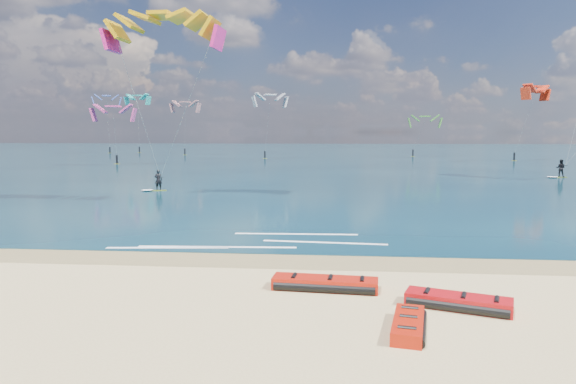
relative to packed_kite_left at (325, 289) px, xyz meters
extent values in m
plane|color=tan|center=(-3.93, 40.45, 0.00)|extent=(320.00, 320.00, 0.00)
cube|color=olive|center=(-3.93, 3.45, 0.00)|extent=(320.00, 2.40, 0.01)
cube|color=#092635|center=(-3.93, 104.45, 0.02)|extent=(320.00, 200.00, 0.04)
cube|color=#A4C517|center=(-14.46, 26.08, 0.07)|extent=(1.37, 0.71, 0.06)
imported|color=black|center=(-14.46, 26.08, 0.95)|extent=(0.68, 0.49, 1.73)
cylinder|color=black|center=(-14.17, 25.79, 1.20)|extent=(0.52, 0.17, 0.04)
cube|color=#9BBF1C|center=(24.89, 42.32, 0.07)|extent=(1.57, 0.98, 0.07)
imported|color=black|center=(24.89, 42.32, 1.05)|extent=(1.16, 1.09, 1.90)
cylinder|color=black|center=(25.22, 41.99, 1.38)|extent=(0.58, 0.26, 0.04)
cube|color=white|center=(-6.80, 5.11, 0.04)|extent=(5.21, 0.73, 0.01)
cube|color=white|center=(-0.12, 6.75, 0.04)|extent=(5.58, 0.64, 0.01)
cube|color=white|center=(-4.72, 5.45, 0.04)|extent=(6.84, 0.61, 0.01)
cube|color=white|center=(-1.54, 8.55, 0.04)|extent=(5.96, 0.46, 0.01)
camera|label=1|loc=(0.23, -15.79, 4.94)|focal=32.00mm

